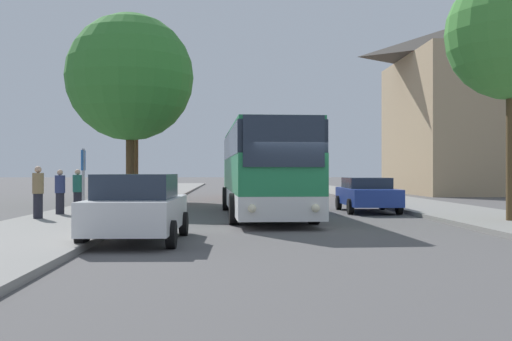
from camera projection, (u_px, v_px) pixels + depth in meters
The scene contains 12 objects.
ground_plane at pixel (296, 229), 17.53m from camera, with size 300.00×300.00×0.00m, color #565454.
sidewalk_left at pixel (54, 227), 17.21m from camera, with size 4.00×120.00×0.15m, color gray.
bus_front at pixel (263, 169), 22.44m from camera, with size 3.16×11.94×3.27m.
bus_middle at pixel (253, 170), 36.31m from camera, with size 2.93×11.16×3.30m.
parked_car_left_curb at pixel (137, 207), 14.29m from camera, with size 2.22×4.36×1.62m.
parked_car_right_near at pixel (367, 194), 24.81m from camera, with size 2.20×4.72×1.42m.
bus_stop_sign at pixel (83, 176), 17.79m from camera, with size 0.08×0.45×2.21m.
pedestrian_waiting_near at pixel (78, 191), 22.21m from camera, with size 0.36×0.36×1.61m.
pedestrian_waiting_far at pixel (38, 192), 19.46m from camera, with size 0.36×0.36×1.70m.
pedestrian_walking_back at pixel (60, 192), 21.41m from camera, with size 0.36×0.36×1.60m.
tree_left_near at pixel (135, 101), 35.34m from camera, with size 4.22×4.22×7.83m.
tree_left_far at pixel (130, 77), 29.74m from camera, with size 6.30×6.30×9.37m.
Camera 1 is at (-1.96, -17.46, 1.69)m, focal length 42.00 mm.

